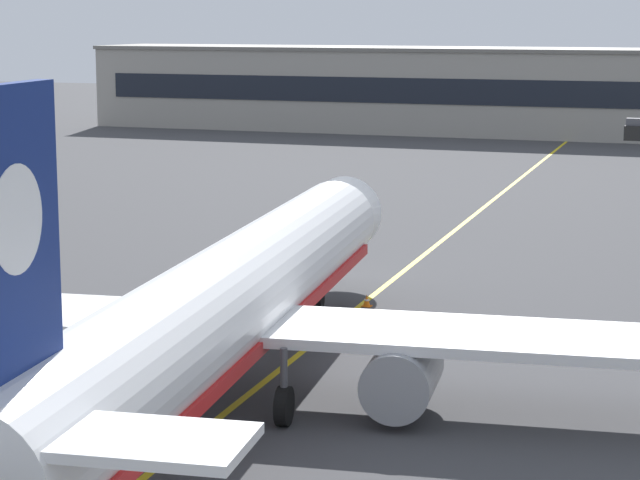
{
  "coord_description": "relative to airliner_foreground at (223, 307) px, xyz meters",
  "views": [
    {
      "loc": [
        17.63,
        -22.67,
        13.04
      ],
      "look_at": [
        4.0,
        14.71,
        6.03
      ],
      "focal_mm": 71.29,
      "sensor_mm": 36.0,
      "label": 1
    }
  ],
  "objects": [
    {
      "name": "airliner_foreground",
      "position": [
        0.0,
        0.0,
        0.0
      ],
      "size": [
        32.35,
        41.47,
        11.65
      ],
      "color": "white",
      "rests_on": "ground"
    },
    {
      "name": "taxiway_centreline",
      "position": [
        -0.22,
        14.55,
        -3.37
      ],
      "size": [
        8.57,
        179.82,
        0.01
      ],
      "primitive_type": "cube",
      "rotation": [
        0.0,
        0.0,
        0.05
      ],
      "color": "yellow",
      "rests_on": "ground"
    },
    {
      "name": "safety_cone_by_nose_gear",
      "position": [
        0.05,
        15.7,
        -3.11
      ],
      "size": [
        0.44,
        0.44,
        0.55
      ],
      "color": "orange",
      "rests_on": "ground"
    }
  ]
}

